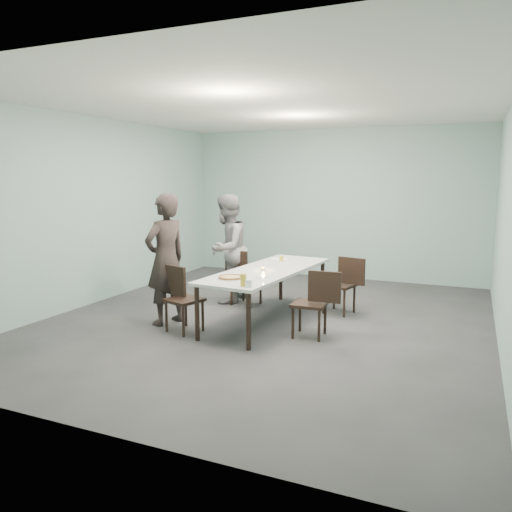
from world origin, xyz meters
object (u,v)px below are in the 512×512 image
at_px(diner_far, 227,249).
at_px(chair_near_left, 180,294).
at_px(chair_near_right, 316,299).
at_px(amber_tumbler, 281,258).
at_px(chair_far_left, 242,274).
at_px(diner_near, 166,259).
at_px(pizza, 231,277).
at_px(tealight, 263,269).
at_px(table, 268,273).
at_px(water_tumbler, 248,284).
at_px(beer_glass, 243,280).
at_px(side_plate, 261,276).
at_px(chair_far_right, 344,281).

bearing_deg(diner_far, chair_near_left, 3.74).
distance_m(chair_near_right, amber_tumbler, 1.53).
height_order(chair_far_left, diner_far, diner_far).
height_order(chair_far_left, diner_near, diner_near).
height_order(diner_far, pizza, diner_far).
bearing_deg(chair_far_left, diner_far, 177.96).
distance_m(chair_near_left, tealight, 1.20).
bearing_deg(chair_near_left, table, 62.72).
bearing_deg(amber_tumbler, water_tumbler, -80.99).
relative_size(water_tumbler, tealight, 1.61).
bearing_deg(chair_far_left, beer_glass, -54.93).
xyz_separation_m(table, diner_far, (-1.03, 0.77, 0.19)).
height_order(chair_near_left, water_tumbler, chair_near_left).
bearing_deg(side_plate, chair_near_right, 6.27).
bearing_deg(amber_tumbler, diner_far, 177.99).
bearing_deg(side_plate, table, 103.68).
xyz_separation_m(pizza, amber_tumbler, (0.11, 1.56, 0.02)).
relative_size(chair_far_left, chair_far_right, 1.00).
distance_m(chair_near_left, beer_glass, 1.13).
height_order(chair_near_right, side_plate, chair_near_right).
height_order(table, chair_far_left, chair_far_left).
bearing_deg(diner_far, chair_near_right, 55.92).
bearing_deg(chair_far_right, chair_near_right, 99.42).
height_order(chair_far_right, amber_tumbler, chair_far_right).
bearing_deg(chair_near_right, diner_far, -36.21).
height_order(chair_near_right, tealight, chair_near_right).
height_order(diner_near, pizza, diner_near).
bearing_deg(chair_near_left, chair_far_right, 60.34).
distance_m(diner_near, pizza, 1.08).
bearing_deg(amber_tumbler, diner_near, -129.20).
bearing_deg(beer_glass, pizza, 135.17).
relative_size(chair_far_right, amber_tumbler, 10.88).
relative_size(table, chair_near_left, 3.06).
relative_size(diner_near, water_tumbler, 20.30).
bearing_deg(water_tumbler, side_plate, 99.36).
xyz_separation_m(water_tumbler, amber_tumbler, (-0.30, 1.92, -0.01)).
distance_m(table, diner_near, 1.44).
xyz_separation_m(diner_near, beer_glass, (1.39, -0.46, -0.09)).
relative_size(diner_near, beer_glass, 12.18).
bearing_deg(chair_far_left, side_plate, -45.78).
height_order(beer_glass, amber_tumbler, beer_glass).
xyz_separation_m(chair_far_left, chair_near_right, (1.59, -1.17, 0.00)).
distance_m(chair_near_right, tealight, 0.97).
height_order(diner_near, water_tumbler, diner_near).
xyz_separation_m(table, water_tumbler, (0.24, -1.18, 0.10)).
distance_m(chair_far_left, tealight, 1.13).
bearing_deg(pizza, chair_far_right, 55.77).
bearing_deg(water_tumbler, chair_far_left, 117.23).
xyz_separation_m(chair_near_right, diner_far, (-1.88, 1.23, 0.38)).
height_order(pizza, beer_glass, beer_glass).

